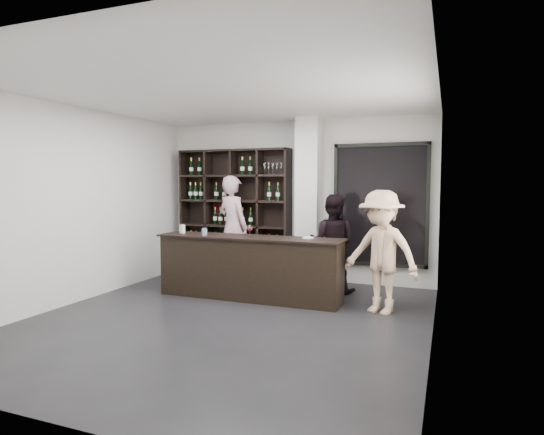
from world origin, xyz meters
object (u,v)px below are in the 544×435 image
at_px(taster_pink, 233,227).
at_px(taster_black, 332,243).
at_px(customer, 381,252).
at_px(tasting_counter, 249,267).
at_px(wine_shelf, 234,213).

height_order(taster_pink, taster_black, taster_pink).
bearing_deg(taster_black, taster_pink, -12.45).
bearing_deg(taster_pink, customer, 177.83).
bearing_deg(tasting_counter, taster_black, 39.88).
xyz_separation_m(tasting_counter, taster_pink, (-0.91, 1.30, 0.47)).
distance_m(taster_pink, customer, 3.20).
xyz_separation_m(taster_pink, taster_black, (1.99, -0.40, -0.16)).
xyz_separation_m(wine_shelf, taster_black, (2.04, -0.57, -0.40)).
bearing_deg(customer, tasting_counter, -160.51).
height_order(wine_shelf, taster_pink, wine_shelf).
distance_m(wine_shelf, taster_black, 2.16).
height_order(taster_black, customer, customer).
height_order(tasting_counter, taster_pink, taster_pink).
relative_size(tasting_counter, taster_pink, 1.53).
bearing_deg(customer, taster_pink, 175.96).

